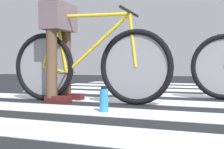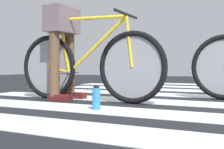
% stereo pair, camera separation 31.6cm
% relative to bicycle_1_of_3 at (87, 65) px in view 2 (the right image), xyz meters
% --- Properties ---
extents(ground, '(18.00, 14.00, 0.02)m').
position_rel_bicycle_1_of_3_xyz_m(ground, '(1.20, 0.92, -0.40)').
color(ground, black).
extents(crosswalk_markings, '(5.49, 5.01, 0.00)m').
position_rel_bicycle_1_of_3_xyz_m(crosswalk_markings, '(1.17, 1.03, -0.38)').
color(crosswalk_markings, silver).
rests_on(crosswalk_markings, ground).
extents(bicycle_1_of_3, '(1.74, 0.52, 0.93)m').
position_rel_bicycle_1_of_3_xyz_m(bicycle_1_of_3, '(0.00, 0.00, 0.00)').
color(bicycle_1_of_3, black).
rests_on(bicycle_1_of_3, ground).
extents(cyclist_1_of_3, '(0.31, 0.41, 1.01)m').
position_rel_bicycle_1_of_3_xyz_m(cyclist_1_of_3, '(-0.31, 0.00, 0.27)').
color(cyclist_1_of_3, brown).
rests_on(cyclist_1_of_3, ground).
extents(water_bottle, '(0.07, 0.07, 0.21)m').
position_rel_bicycle_1_of_3_xyz_m(water_bottle, '(0.40, -0.52, -0.29)').
color(water_bottle, '#2D84CF').
rests_on(water_bottle, ground).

